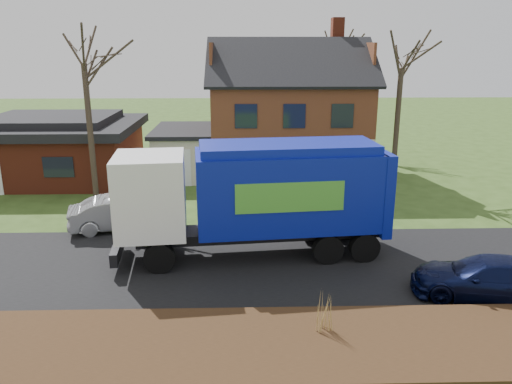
{
  "coord_description": "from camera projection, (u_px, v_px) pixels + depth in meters",
  "views": [
    {
      "loc": [
        -0.8,
        -16.56,
        7.64
      ],
      "look_at": [
        -0.27,
        2.5,
        2.03
      ],
      "focal_mm": 35.0,
      "sensor_mm": 36.0,
      "label": 1
    }
  ],
  "objects": [
    {
      "name": "ground",
      "position": [
        265.0,
        265.0,
        18.06
      ],
      "size": [
        120.0,
        120.0,
        0.0
      ],
      "primitive_type": "plane",
      "color": "#2F4818",
      "rests_on": "ground"
    },
    {
      "name": "garbage_truck",
      "position": [
        259.0,
        192.0,
        18.3
      ],
      "size": [
        10.21,
        3.67,
        4.28
      ],
      "rotation": [
        0.0,
        0.0,
        0.1
      ],
      "color": "black",
      "rests_on": "ground"
    },
    {
      "name": "tree_front_west",
      "position": [
        82.0,
        41.0,
        23.39
      ],
      "size": [
        3.2,
        3.2,
        9.51
      ],
      "color": "#3C2F24",
      "rests_on": "ground"
    },
    {
      "name": "silver_sedan",
      "position": [
        121.0,
        213.0,
        21.45
      ],
      "size": [
        4.61,
        2.58,
        1.44
      ],
      "primitive_type": "imported",
      "rotation": [
        0.0,
        0.0,
        1.83
      ],
      "color": "#ACB0B4",
      "rests_on": "ground"
    },
    {
      "name": "tree_front_east",
      "position": [
        403.0,
        48.0,
        26.58
      ],
      "size": [
        3.33,
        3.33,
        9.25
      ],
      "color": "#3E3225",
      "rests_on": "ground"
    },
    {
      "name": "main_house",
      "position": [
        280.0,
        107.0,
        30.29
      ],
      "size": [
        12.95,
        8.95,
        9.26
      ],
      "color": "beige",
      "rests_on": "ground"
    },
    {
      "name": "ranch_house",
      "position": [
        55.0,
        147.0,
        29.69
      ],
      "size": [
        9.8,
        8.2,
        3.7
      ],
      "color": "maroon",
      "rests_on": "ground"
    },
    {
      "name": "mulch_verge",
      "position": [
        275.0,
        346.0,
        12.93
      ],
      "size": [
        80.0,
        3.5,
        0.3
      ],
      "primitive_type": "cube",
      "color": "black",
      "rests_on": "ground"
    },
    {
      "name": "grass_clump_mid",
      "position": [
        325.0,
        313.0,
        13.24
      ],
      "size": [
        0.37,
        0.31,
        1.05
      ],
      "color": "#AF8A4D",
      "rests_on": "mulch_verge"
    },
    {
      "name": "navy_wagon",
      "position": [
        488.0,
        278.0,
        15.56
      ],
      "size": [
        4.92,
        2.97,
        1.33
      ],
      "primitive_type": "imported",
      "rotation": [
        0.0,
        0.0,
        -1.83
      ],
      "color": "black",
      "rests_on": "ground"
    },
    {
      "name": "road",
      "position": [
        265.0,
        265.0,
        18.05
      ],
      "size": [
        80.0,
        7.0,
        0.02
      ],
      "primitive_type": "cube",
      "color": "black",
      "rests_on": "ground"
    },
    {
      "name": "tree_back",
      "position": [
        337.0,
        33.0,
        35.55
      ],
      "size": [
        3.22,
        3.22,
        10.21
      ],
      "color": "#3A2E22",
      "rests_on": "ground"
    }
  ]
}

